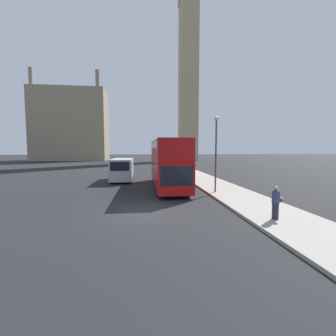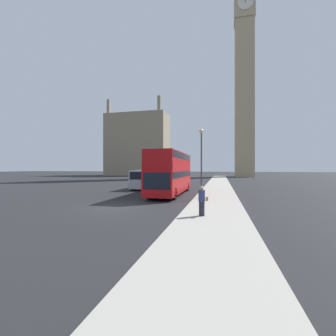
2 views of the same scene
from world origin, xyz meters
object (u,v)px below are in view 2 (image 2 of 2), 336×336
Objects in this scene: white_van at (145,179)px; street_lamp at (201,153)px; clock_tower at (244,66)px; red_double_decker_bus at (171,171)px; parked_sedan at (173,177)px; pedestrian at (202,201)px.

street_lamp is at bearing -46.22° from white_van.
clock_tower is 60.08m from red_double_decker_bus.
street_lamp is at bearing -73.54° from parked_sedan.
street_lamp is at bearing -44.86° from red_double_decker_bus.
white_van is at bearing -110.15° from clock_tower.
street_lamp is (3.36, -3.34, 1.61)m from red_double_decker_bus.
pedestrian is (-7.98, -60.14, -32.88)m from clock_tower.
red_double_decker_bus is at bearing -47.19° from white_van.
parked_sedan is at bearing 92.76° from white_van.
white_van is at bearing 132.81° from red_double_decker_bus.
white_van is 22.06m from parked_sedan.
street_lamp is at bearing 95.03° from pedestrian.
red_double_decker_bus is 11.19m from pedestrian.
red_double_decker_bus is (-11.96, -49.78, -31.45)m from clock_tower.
parked_sedan is (-1.06, 22.03, -0.64)m from white_van.
street_lamp is 1.38× the size of parked_sedan.
clock_tower is 69.00m from pedestrian.
parked_sedan is (-17.54, -22.87, -33.15)m from clock_tower.
clock_tower reaches higher than parked_sedan.
white_van reaches higher than parked_sedan.
parked_sedan is at bearing 106.46° from street_lamp.
red_double_decker_bus is 1.92× the size of white_van.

